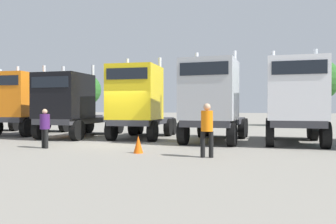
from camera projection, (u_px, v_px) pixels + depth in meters
ground at (115, 144)px, 15.98m from camera, size 200.00×200.00×0.00m
semi_truck_orange at (24, 103)px, 21.00m from camera, size 3.21×6.70×4.34m
semi_truck_black at (71, 105)px, 18.84m from camera, size 2.91×6.50×4.09m
semi_truck_yellow at (138, 101)px, 18.22m from camera, size 3.10×5.95×4.46m
semi_truck_silver at (212, 101)px, 16.24m from camera, size 2.62×6.31×4.47m
semi_truck_white at (295, 100)px, 15.42m from camera, size 2.86×6.15×4.43m
visitor_in_hivis at (207, 126)px, 11.50m from camera, size 0.49×0.49×1.83m
visitor_with_camera at (45, 126)px, 14.17m from camera, size 0.54×0.54×1.63m
traffic_cone_near at (138, 144)px, 12.63m from camera, size 0.36×0.36×0.65m
oak_far_left at (85, 90)px, 37.72m from camera, size 3.55×3.55×5.46m
oak_far_centre at (218, 81)px, 34.15m from camera, size 3.77×3.77×6.28m
oak_far_right at (317, 80)px, 30.98m from camera, size 3.87×3.87×6.17m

